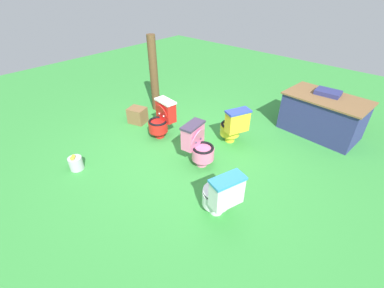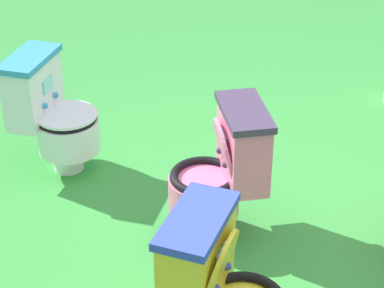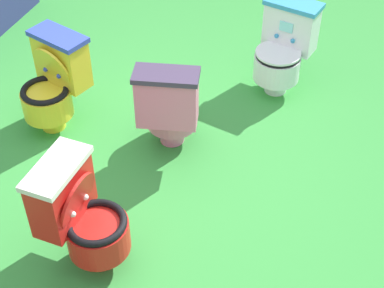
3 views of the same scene
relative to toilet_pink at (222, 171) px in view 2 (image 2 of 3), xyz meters
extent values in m
plane|color=green|center=(-0.39, 0.03, -0.37)|extent=(14.00, 14.00, 0.00)
cube|color=yellow|center=(0.16, 0.86, 0.13)|extent=(0.33, 0.45, 0.37)
cube|color=#3347B2|center=(0.16, 0.86, 0.33)|extent=(0.36, 0.48, 0.04)
cube|color=#8CE0E5|center=(0.07, 0.90, 0.18)|extent=(0.05, 0.10, 0.08)
cylinder|color=yellow|center=(0.07, 0.90, 0.12)|extent=(0.22, 0.36, 0.35)
sphere|color=#3347B2|center=(0.04, 0.84, 0.08)|extent=(0.04, 0.04, 0.04)
sphere|color=#3347B2|center=(0.09, 0.97, 0.08)|extent=(0.04, 0.04, 0.04)
cylinder|color=pink|center=(0.07, 0.01, -0.30)|extent=(0.20, 0.20, 0.14)
cylinder|color=pink|center=(0.09, 0.01, -0.13)|extent=(0.42, 0.42, 0.20)
torus|color=black|center=(0.09, 0.01, -0.02)|extent=(0.40, 0.40, 0.04)
cylinder|color=#3F334C|center=(0.09, 0.01, -0.07)|extent=(0.27, 0.27, 0.01)
cube|color=pink|center=(-0.11, -0.02, 0.13)|extent=(0.25, 0.43, 0.37)
cube|color=#3F334C|center=(-0.11, -0.02, 0.33)|extent=(0.27, 0.46, 0.04)
cube|color=#8CE0E5|center=(-0.01, 0.00, 0.18)|extent=(0.02, 0.11, 0.08)
cylinder|color=pink|center=(-0.01, 0.00, 0.12)|extent=(0.14, 0.36, 0.35)
sphere|color=#3F334C|center=(-0.01, 0.07, 0.08)|extent=(0.04, 0.04, 0.04)
sphere|color=#3F334C|center=(0.01, -0.07, 0.08)|extent=(0.04, 0.04, 0.04)
cylinder|color=white|center=(0.89, -0.64, -0.30)|extent=(0.23, 0.23, 0.14)
cylinder|color=white|center=(0.87, -0.64, -0.13)|extent=(0.46, 0.46, 0.20)
torus|color=black|center=(0.87, -0.64, -0.02)|extent=(0.44, 0.44, 0.04)
cylinder|color=#338CBF|center=(0.87, -0.64, -0.07)|extent=(0.30, 0.30, 0.01)
cube|color=white|center=(1.06, -0.70, 0.13)|extent=(0.30, 0.45, 0.37)
cube|color=#338CBF|center=(1.06, -0.70, 0.33)|extent=(0.33, 0.48, 0.04)
cube|color=#8CE0E5|center=(0.96, -0.67, 0.18)|extent=(0.04, 0.11, 0.08)
cylinder|color=white|center=(0.87, -0.64, 0.00)|extent=(0.45, 0.45, 0.02)
sphere|color=#338CBF|center=(0.94, -0.73, 0.08)|extent=(0.04, 0.04, 0.04)
sphere|color=#338CBF|center=(0.98, -0.60, 0.08)|extent=(0.04, 0.04, 0.04)
camera|label=1|loc=(2.31, -2.70, 2.40)|focal=24.68mm
camera|label=2|loc=(0.25, 3.06, 1.97)|focal=66.49mm
camera|label=3|loc=(-3.12, -0.97, 2.53)|focal=55.33mm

